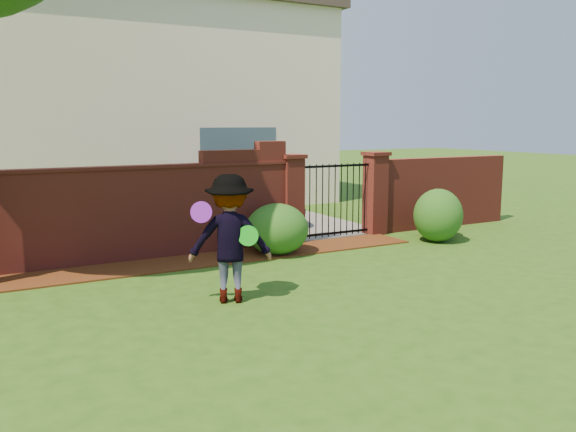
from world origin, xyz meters
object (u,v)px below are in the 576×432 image
car (257,192)px  frisbee_purple (201,212)px  frisbee_green (248,236)px  man (230,239)px

car → frisbee_purple: car is taller
frisbee_green → man: bearing=127.5°
car → frisbee_green: car is taller
frisbee_purple → car: bearing=57.9°
car → frisbee_green: 7.41m
car → man: man is taller
man → frisbee_purple: bearing=21.2°
frisbee_purple → frisbee_green: (0.58, -0.25, -0.34)m
car → frisbee_purple: 7.51m
man → frisbee_purple: man is taller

